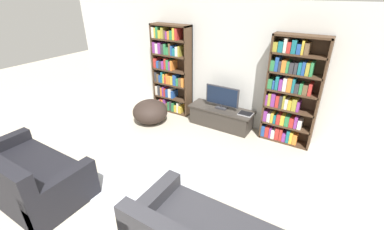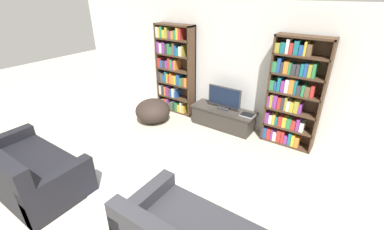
% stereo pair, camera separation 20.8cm
% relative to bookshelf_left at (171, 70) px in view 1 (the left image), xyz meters
% --- Properties ---
extents(wall_back, '(8.80, 0.06, 2.60)m').
position_rel_bookshelf_left_xyz_m(wall_back, '(1.29, 0.18, 0.27)').
color(wall_back, silver).
rests_on(wall_back, ground_plane).
extents(bookshelf_left, '(0.96, 0.30, 2.08)m').
position_rel_bookshelf_left_xyz_m(bookshelf_left, '(0.00, 0.00, 0.00)').
color(bookshelf_left, '#422D1E').
rests_on(bookshelf_left, ground_plane).
extents(bookshelf_right, '(0.96, 0.30, 2.08)m').
position_rel_bookshelf_left_xyz_m(bookshelf_right, '(2.74, 0.00, -0.02)').
color(bookshelf_right, '#422D1E').
rests_on(bookshelf_right, ground_plane).
extents(tv_stand, '(1.42, 0.49, 0.43)m').
position_rel_bookshelf_left_xyz_m(tv_stand, '(1.42, -0.12, -0.82)').
color(tv_stand, '#332D28').
rests_on(tv_stand, ground_plane).
extents(television, '(0.75, 0.16, 0.50)m').
position_rel_bookshelf_left_xyz_m(television, '(1.42, -0.12, -0.34)').
color(television, '#2D2D33').
rests_on(television, tv_stand).
extents(laptop, '(0.28, 0.21, 0.03)m').
position_rel_bookshelf_left_xyz_m(laptop, '(1.98, -0.14, -0.59)').
color(laptop, '#B7B7BC').
rests_on(laptop, tv_stand).
extents(area_rug, '(1.83, 1.81, 0.02)m').
position_rel_bookshelf_left_xyz_m(area_rug, '(1.32, -2.28, -1.03)').
color(area_rug, '#B2B7C1').
rests_on(area_rug, ground_plane).
extents(couch_left_sectional, '(1.84, 0.98, 0.91)m').
position_rel_bookshelf_left_xyz_m(couch_left_sectional, '(-0.11, -3.52, -0.74)').
color(couch_left_sectional, black).
rests_on(couch_left_sectional, ground_plane).
extents(beanbag_ottoman, '(0.79, 0.79, 0.53)m').
position_rel_bookshelf_left_xyz_m(beanbag_ottoman, '(-0.03, -0.80, -0.77)').
color(beanbag_ottoman, '#2D231E').
rests_on(beanbag_ottoman, ground_plane).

